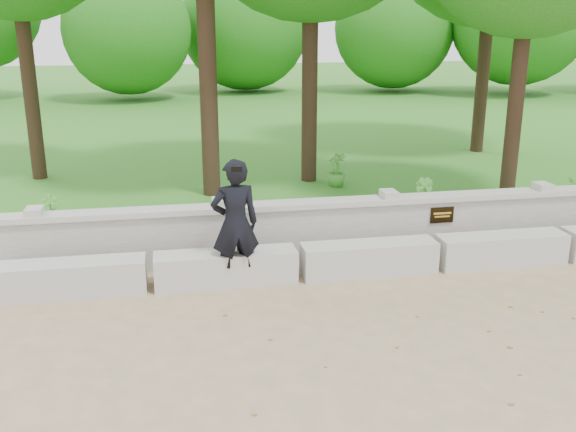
{
  "coord_description": "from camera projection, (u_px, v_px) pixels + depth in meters",
  "views": [
    {
      "loc": [
        -3.65,
        -6.15,
        3.38
      ],
      "look_at": [
        -2.14,
        1.95,
        0.89
      ],
      "focal_mm": 40.0,
      "sensor_mm": 36.0,
      "label": 1
    }
  ],
  "objects": [
    {
      "name": "man_main",
      "position": [
        235.0,
        224.0,
        8.35
      ],
      "size": [
        0.68,
        0.61,
        1.73
      ],
      "color": "black",
      "rests_on": "ground"
    },
    {
      "name": "ground",
      "position": [
        501.0,
        328.0,
        7.41
      ],
      "size": [
        80.0,
        80.0,
        0.0
      ],
      "primitive_type": "plane",
      "color": "tan",
      "rests_on": "ground"
    },
    {
      "name": "concrete_bench",
      "position": [
        436.0,
        254.0,
        9.13
      ],
      "size": [
        11.9,
        0.45,
        0.45
      ],
      "color": "beige",
      "rests_on": "ground"
    },
    {
      "name": "shrub_a",
      "position": [
        51.0,
        209.0,
        10.29
      ],
      "size": [
        0.32,
        0.28,
        0.52
      ],
      "primitive_type": "imported",
      "rotation": [
        0.0,
        0.0,
        0.42
      ],
      "color": "#458F30",
      "rests_on": "lawn"
    },
    {
      "name": "shrub_b",
      "position": [
        425.0,
        198.0,
        10.73
      ],
      "size": [
        0.45,
        0.46,
        0.65
      ],
      "primitive_type": "imported",
      "rotation": [
        0.0,
        0.0,
        2.27
      ],
      "color": "#458F30",
      "rests_on": "lawn"
    },
    {
      "name": "parapet_wall",
      "position": [
        419.0,
        223.0,
        9.72
      ],
      "size": [
        12.5,
        0.35,
        0.9
      ],
      "color": "#BBB8B1",
      "rests_on": "ground"
    },
    {
      "name": "lawn",
      "position": [
        285.0,
        129.0,
        20.55
      ],
      "size": [
        40.0,
        22.0,
        0.25
      ],
      "primitive_type": "cube",
      "color": "#34721B",
      "rests_on": "ground"
    },
    {
      "name": "shrub_d",
      "position": [
        337.0,
        170.0,
        12.7
      ],
      "size": [
        0.47,
        0.49,
        0.66
      ],
      "primitive_type": "imported",
      "rotation": [
        0.0,
        0.0,
        5.24
      ],
      "color": "#458F30",
      "rests_on": "lawn"
    }
  ]
}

